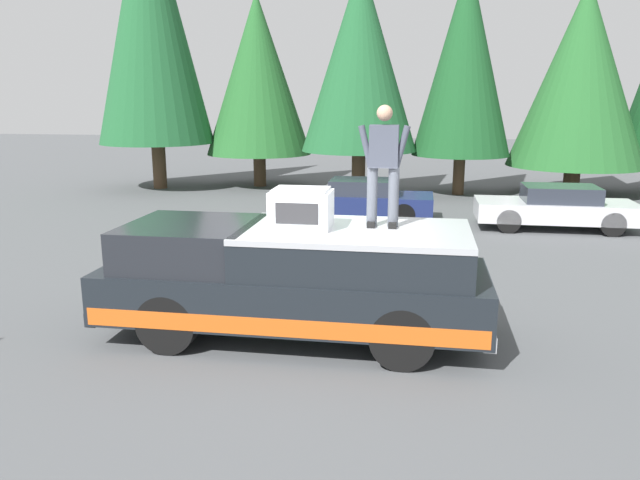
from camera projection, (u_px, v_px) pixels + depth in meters
ground_plane at (320, 337)px, 8.99m from camera, size 90.00×90.00×0.00m
pickup_truck at (294, 279)px, 8.85m from camera, size 2.01×5.54×1.65m
compressor_unit at (301, 208)px, 8.54m from camera, size 0.65×0.84×0.56m
person_on_truck_bed at (384, 163)px, 8.48m from camera, size 0.29×0.72×1.69m
parked_car_silver at (556, 207)px, 16.24m from camera, size 1.64×4.10×1.16m
parked_car_navy at (361, 199)px, 17.51m from camera, size 1.64×4.10×1.16m
conifer_left at (581, 75)px, 21.07m from camera, size 4.66×4.66×7.32m
conifer_center_left at (465, 59)px, 21.08m from camera, size 3.43×3.43×8.01m
conifer_center_right at (360, 58)px, 20.97m from camera, size 4.04×4.04×7.91m
conifer_right at (258, 75)px, 23.27m from camera, size 4.05×4.05×7.28m
conifer_far_right at (150, 16)px, 22.20m from camera, size 4.26×4.26×10.94m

